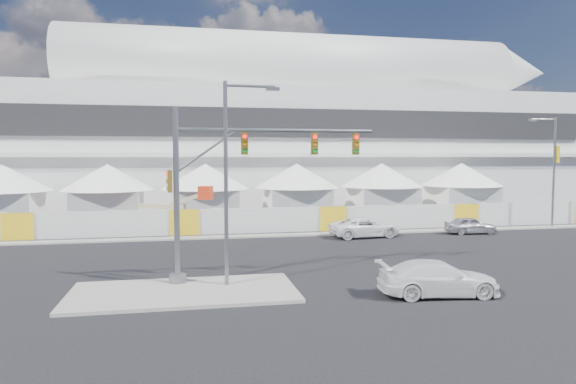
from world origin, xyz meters
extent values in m
plane|color=black|center=(0.00, 0.00, 0.00)|extent=(160.00, 160.00, 0.00)
cube|color=gray|center=(-6.00, -3.00, 0.07)|extent=(10.00, 5.00, 0.15)
cube|color=gray|center=(20.00, 12.50, 0.06)|extent=(80.00, 1.20, 0.12)
cube|color=silver|center=(8.00, 42.00, 7.00)|extent=(80.00, 24.00, 14.00)
cube|color=black|center=(8.00, 29.85, 9.80)|extent=(68.00, 0.30, 3.20)
cube|color=silver|center=(8.00, 29.60, 6.30)|extent=(72.00, 0.80, 0.50)
cylinder|color=silver|center=(8.00, 40.00, 17.78)|extent=(57.60, 8.40, 8.40)
cylinder|color=silver|center=(10.00, 40.00, 17.36)|extent=(51.60, 6.80, 6.80)
cylinder|color=silver|center=(12.00, 40.00, 16.94)|extent=(45.60, 5.20, 5.20)
cone|color=silver|center=(40.80, 40.00, 18.00)|extent=(8.00, 7.60, 7.60)
cube|color=white|center=(-22.00, 24.00, 1.50)|extent=(6.00, 6.00, 3.00)
cone|color=white|center=(-22.00, 24.00, 4.20)|extent=(8.40, 8.40, 2.40)
cube|color=white|center=(-13.00, 24.00, 1.50)|extent=(6.00, 6.00, 3.00)
cone|color=white|center=(-13.00, 24.00, 4.20)|extent=(8.40, 8.40, 2.40)
cube|color=white|center=(-4.00, 24.00, 1.50)|extent=(6.00, 6.00, 3.00)
cone|color=white|center=(-4.00, 24.00, 4.20)|extent=(8.40, 8.40, 2.40)
cube|color=white|center=(5.00, 24.00, 1.50)|extent=(6.00, 6.00, 3.00)
cone|color=white|center=(5.00, 24.00, 4.20)|extent=(8.40, 8.40, 2.40)
cube|color=white|center=(14.00, 24.00, 1.50)|extent=(6.00, 6.00, 3.00)
cone|color=white|center=(14.00, 24.00, 4.20)|extent=(8.40, 8.40, 2.40)
cube|color=white|center=(23.00, 24.00, 1.50)|extent=(6.00, 6.00, 3.00)
cone|color=white|center=(23.00, 24.00, 4.20)|extent=(8.40, 8.40, 2.40)
cube|color=silver|center=(6.00, 14.50, 1.00)|extent=(70.00, 0.25, 2.00)
imported|color=silver|center=(16.20, 10.67, 0.68)|extent=(1.98, 4.12, 1.36)
imported|color=white|center=(7.44, 10.76, 0.74)|extent=(2.95, 5.56, 1.49)
imported|color=white|center=(5.01, -5.47, 0.77)|extent=(2.73, 5.50, 1.54)
imported|color=silver|center=(20.29, 18.91, 0.78)|extent=(1.91, 4.80, 1.55)
cylinder|color=slate|center=(-6.29, -1.49, 4.28)|extent=(0.28, 0.28, 8.26)
cylinder|color=slate|center=(-6.29, -1.49, 0.35)|extent=(0.80, 0.80, 0.40)
cylinder|color=slate|center=(-1.50, -1.49, 7.38)|extent=(9.59, 0.18, 0.18)
cube|color=#594714|center=(-3.08, -1.49, 6.74)|extent=(0.32, 0.22, 1.05)
cube|color=#594714|center=(0.37, -1.49, 6.74)|extent=(0.32, 0.22, 1.05)
cube|color=#594714|center=(2.49, -1.49, 6.74)|extent=(0.32, 0.22, 1.05)
cube|color=#594714|center=(-6.58, -1.49, 4.97)|extent=(0.22, 0.32, 1.05)
cylinder|color=slate|center=(-4.04, -2.30, 4.85)|extent=(0.19, 0.19, 9.41)
cylinder|color=slate|center=(-2.89, -2.30, 9.35)|extent=(2.30, 0.13, 0.13)
cube|color=slate|center=(-1.84, -2.30, 9.24)|extent=(0.63, 0.26, 0.16)
cylinder|color=slate|center=(25.01, 12.50, 4.73)|extent=(0.19, 0.19, 9.46)
cylinder|color=slate|center=(23.85, 12.50, 9.25)|extent=(2.31, 0.13, 0.13)
cube|color=slate|center=(22.80, 12.50, 9.15)|extent=(0.63, 0.26, 0.16)
cube|color=yellow|center=(25.27, 12.50, 6.31)|extent=(0.03, 0.63, 1.47)
cube|color=red|center=(-8.96, 16.85, 0.58)|extent=(4.14, 3.07, 1.16)
cube|color=beige|center=(-7.70, 16.85, 2.10)|extent=(3.80, 1.95, 0.37)
cube|color=beige|center=(-5.39, 16.85, 2.73)|extent=(2.96, 1.54, 1.27)
cube|color=red|center=(-3.91, 16.85, 3.26)|extent=(1.25, 1.25, 1.05)
camera|label=1|loc=(-5.84, -26.00, 6.14)|focal=32.00mm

